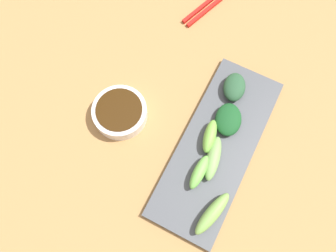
# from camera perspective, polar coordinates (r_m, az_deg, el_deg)

# --- Properties ---
(tabletop) EXTENTS (2.10, 2.10, 0.02)m
(tabletop) POSITION_cam_1_polar(r_m,az_deg,el_deg) (0.67, 1.32, -2.50)
(tabletop) COLOR #A07846
(tabletop) RESTS_ON ground
(sauce_bowl) EXTENTS (0.11, 0.11, 0.03)m
(sauce_bowl) POSITION_cam_1_polar(r_m,az_deg,el_deg) (0.67, -8.25, 2.36)
(sauce_bowl) COLOR silver
(sauce_bowl) RESTS_ON tabletop
(serving_plate) EXTENTS (0.14, 0.37, 0.01)m
(serving_plate) POSITION_cam_1_polar(r_m,az_deg,el_deg) (0.66, 8.40, -3.46)
(serving_plate) COLOR #484C51
(serving_plate) RESTS_ON tabletop
(broccoli_stalk_0) EXTENTS (0.04, 0.07, 0.03)m
(broccoli_stalk_0) POSITION_cam_1_polar(r_m,az_deg,el_deg) (0.64, 7.18, -1.74)
(broccoli_stalk_0) COLOR #70B242
(broccoli_stalk_0) RESTS_ON serving_plate
(broccoli_leafy_1) EXTENTS (0.06, 0.07, 0.03)m
(broccoli_leafy_1) POSITION_cam_1_polar(r_m,az_deg,el_deg) (0.69, 11.30, 6.56)
(broccoli_leafy_1) COLOR #264E30
(broccoli_leafy_1) RESTS_ON serving_plate
(broccoli_stalk_2) EXTENTS (0.04, 0.09, 0.02)m
(broccoli_stalk_2) POSITION_cam_1_polar(r_m,az_deg,el_deg) (0.64, 7.75, -5.50)
(broccoli_stalk_2) COLOR #73A155
(broccoli_stalk_2) RESTS_ON serving_plate
(broccoli_leafy_3) EXTENTS (0.07, 0.08, 0.02)m
(broccoli_leafy_3) POSITION_cam_1_polar(r_m,az_deg,el_deg) (0.66, 10.28, 1.12)
(broccoli_leafy_3) COLOR #174A21
(broccoli_leafy_3) RESTS_ON serving_plate
(broccoli_stalk_4) EXTENTS (0.02, 0.07, 0.03)m
(broccoli_stalk_4) POSITION_cam_1_polar(r_m,az_deg,el_deg) (0.62, 5.37, -7.87)
(broccoli_stalk_4) COLOR #6CB94C
(broccoli_stalk_4) RESTS_ON serving_plate
(broccoli_stalk_5) EXTENTS (0.05, 0.10, 0.03)m
(broccoli_stalk_5) POSITION_cam_1_polar(r_m,az_deg,el_deg) (0.62, 7.60, -14.64)
(broccoli_stalk_5) COLOR #74A44B
(broccoli_stalk_5) RESTS_ON serving_plate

